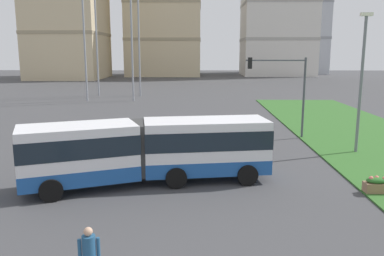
% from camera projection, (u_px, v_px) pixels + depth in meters
% --- Properties ---
extents(articulated_bus, '(11.99, 5.51, 3.00)m').
position_uv_depth(articulated_bus, '(149.00, 150.00, 18.97)').
color(articulated_bus, white).
rests_on(articulated_bus, ground).
extents(pedestrian_crossing, '(0.57, 0.36, 1.74)m').
position_uv_depth(pedestrian_crossing, '(89.00, 253.00, 10.54)').
color(pedestrian_crossing, black).
rests_on(pedestrian_crossing, ground).
extents(flower_planter_3, '(1.10, 0.56, 0.74)m').
position_uv_depth(flower_planter_3, '(377.00, 185.00, 17.74)').
color(flower_planter_3, '#937051').
rests_on(flower_planter_3, grass_median).
extents(traffic_light_far_right, '(4.34, 0.28, 5.86)m').
position_uv_depth(traffic_light_far_right, '(284.00, 83.00, 28.61)').
color(traffic_light_far_right, '#474C51').
rests_on(traffic_light_far_right, ground).
extents(streetlight_median, '(0.70, 0.28, 8.53)m').
position_uv_depth(streetlight_median, '(362.00, 78.00, 24.15)').
color(streetlight_median, slate).
rests_on(streetlight_median, ground).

